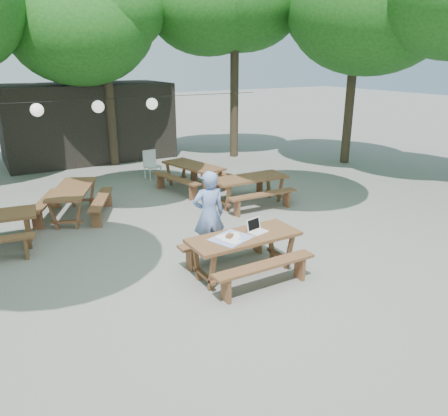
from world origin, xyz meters
TOP-DOWN VIEW (x-y plane):
  - ground at (0.00, 0.00)m, footprint 80.00×80.00m
  - pavilion at (0.50, 10.50)m, footprint 6.00×3.00m
  - main_picnic_table at (0.44, -0.60)m, footprint 2.00×1.58m
  - picnic_table_ne at (2.71, 2.66)m, footprint 2.02×1.64m
  - picnic_table_far_w at (-1.52, 3.97)m, footprint 2.23×2.39m
  - picnic_table_far_e at (2.05, 4.65)m, footprint 1.98×2.22m
  - woman at (0.27, 0.39)m, footprint 0.69×0.52m
  - plastic_chair at (1.47, 6.44)m, footprint 0.48×0.48m
  - laptop at (0.71, -0.56)m, footprint 0.38×0.33m
  - tabletop_clutter at (0.16, -0.60)m, footprint 0.80×0.74m
  - paper_lanterns at (-0.19, 6.00)m, footprint 9.00×0.34m

SIDE VIEW (x-z plane):
  - ground at x=0.00m, z-range 0.00..0.00m
  - plastic_chair at x=1.47m, z-range -0.19..0.71m
  - main_picnic_table at x=0.44m, z-range 0.01..0.76m
  - picnic_table_ne at x=2.71m, z-range 0.01..0.76m
  - picnic_table_far_w at x=-1.52m, z-range 0.01..0.76m
  - picnic_table_far_e at x=2.05m, z-range 0.01..0.76m
  - tabletop_clutter at x=0.16m, z-range 0.72..0.80m
  - laptop at x=0.71m, z-range 0.69..0.93m
  - woman at x=0.27m, z-range 0.00..1.72m
  - pavilion at x=0.50m, z-range 0.00..2.80m
  - paper_lanterns at x=-0.19m, z-range 2.21..2.59m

